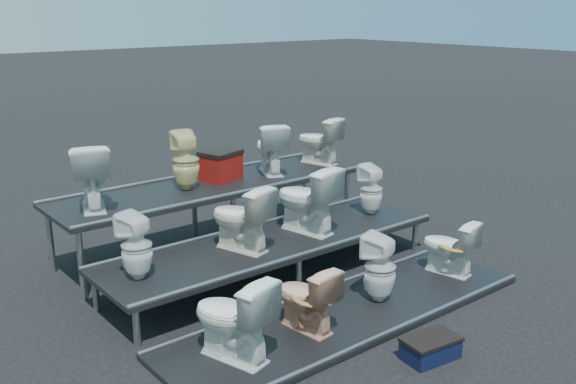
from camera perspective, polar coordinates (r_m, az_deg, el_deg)
ground at (r=7.69m, az=-1.35°, el=-7.54°), size 80.00×80.00×0.00m
tier_front at (r=6.79m, az=5.46°, el=-10.74°), size 4.20×1.20×0.06m
tier_mid at (r=7.60m, az=-1.36°, el=-5.96°), size 4.20×1.20×0.46m
tier_back at (r=8.54m, az=-6.68°, el=-2.09°), size 4.20×1.20×0.86m
toilet_0 at (r=5.78m, az=-4.97°, el=-11.06°), size 0.64×0.87×0.79m
toilet_1 at (r=6.27m, az=1.61°, el=-9.36°), size 0.45×0.69×0.67m
toilet_2 at (r=6.90m, az=8.17°, el=-6.67°), size 0.42×0.43×0.75m
toilet_3 at (r=7.76m, az=14.11°, el=-4.73°), size 0.49×0.70×0.66m
toilet_4 at (r=6.57m, az=-13.33°, el=-4.69°), size 0.39×0.40×0.69m
toilet_5 at (r=7.14m, az=-4.25°, el=-2.30°), size 0.61×0.82×0.75m
toilet_6 at (r=7.69m, az=1.64°, el=-0.62°), size 0.60×0.88×0.82m
toilet_7 at (r=8.44m, az=7.41°, el=0.23°), size 0.31×0.32×0.66m
toilet_8 at (r=7.62m, az=-17.15°, el=1.41°), size 0.65×0.85×0.77m
toilet_9 at (r=8.13m, az=-9.08°, el=2.78°), size 0.41×0.41×0.75m
toilet_10 at (r=8.85m, az=-1.59°, el=3.95°), size 0.64×0.79×0.71m
toilet_11 at (r=9.40m, az=2.73°, el=4.60°), size 0.53×0.74×0.69m
red_crate at (r=8.59m, az=-5.99°, el=2.23°), size 0.56×0.50×0.34m
step_stool at (r=6.15m, az=12.54°, el=-13.49°), size 0.54×0.37×0.18m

